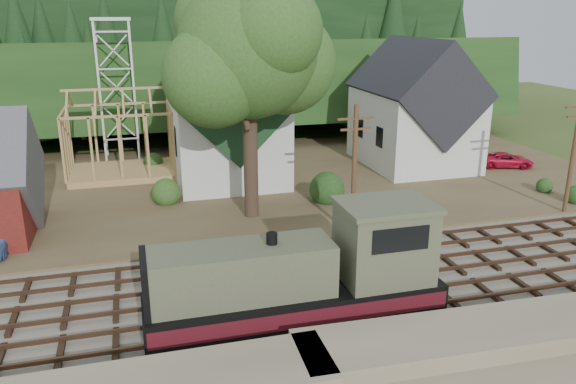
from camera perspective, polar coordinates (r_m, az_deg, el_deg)
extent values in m
plane|color=#384C1E|center=(27.12, -3.38, -10.38)|extent=(140.00, 140.00, 0.00)
cube|color=#726B5B|center=(27.08, -3.38, -10.24)|extent=(64.00, 11.00, 0.16)
cube|color=brown|center=(43.58, -8.47, 0.70)|extent=(64.00, 26.00, 0.30)
cube|color=#1E3F19|center=(66.83, -11.18, 6.38)|extent=(70.00, 28.96, 12.74)
cube|color=black|center=(82.56, -12.15, 8.44)|extent=(80.00, 20.00, 12.00)
cube|color=silver|center=(44.93, -6.46, 5.72)|extent=(8.00, 12.00, 6.40)
cube|color=#18351E|center=(44.38, -6.61, 9.76)|extent=(8.40, 12.96, 8.40)
cube|color=silver|center=(38.27, -5.23, 11.56)|extent=(2.40, 2.40, 4.00)
cone|color=#18351E|center=(38.06, -5.37, 16.50)|extent=(5.37, 5.37, 2.60)
cube|color=silver|center=(49.10, 12.61, 6.43)|extent=(8.00, 10.00, 6.40)
cube|color=black|center=(48.59, 12.86, 10.12)|extent=(8.40, 10.80, 8.40)
cube|color=tan|center=(47.05, -16.40, 1.94)|extent=(8.00, 6.00, 0.50)
cube|color=tan|center=(45.77, -17.13, 9.98)|extent=(8.00, 0.18, 0.18)
cube|color=silver|center=(50.50, -18.57, 9.47)|extent=(0.18, 0.18, 12.00)
cube|color=silver|center=(50.44, -15.36, 9.75)|extent=(0.18, 0.18, 12.00)
cube|color=silver|center=(53.27, -18.46, 9.87)|extent=(0.18, 0.18, 12.00)
cube|color=silver|center=(53.21, -15.41, 10.13)|extent=(0.18, 0.18, 12.00)
cube|color=silver|center=(51.43, -17.57, 16.43)|extent=(3.20, 3.20, 0.25)
cylinder|color=#38281E|center=(35.16, -3.82, 3.76)|extent=(0.90, 0.90, 8.00)
sphere|color=#2D521F|center=(34.18, -4.05, 14.39)|extent=(8.40, 8.40, 8.40)
sphere|color=#2D521F|center=(35.81, -0.33, 12.98)|extent=(6.40, 6.40, 6.40)
sphere|color=#2D521F|center=(33.14, -7.51, 11.58)|extent=(6.00, 6.00, 6.00)
cylinder|color=#4C331E|center=(32.22, 6.72, 1.82)|extent=(0.28, 0.28, 8.00)
cube|color=#4C331E|center=(31.50, 6.93, 7.42)|extent=(2.20, 0.12, 0.12)
cube|color=#4C331E|center=(31.61, 6.89, 6.35)|extent=(1.80, 0.12, 0.12)
cylinder|color=#4C331E|center=(40.25, 26.95, 3.21)|extent=(0.28, 0.28, 8.00)
cube|color=black|center=(24.66, 0.83, -12.53)|extent=(12.49, 2.60, 0.36)
cube|color=black|center=(24.30, 0.84, -11.02)|extent=(12.49, 3.02, 1.14)
cube|color=#4D523C|center=(23.06, -4.67, -8.09)|extent=(7.49, 2.39, 2.19)
cube|color=#4D523C|center=(24.63, 9.75, -5.10)|extent=(3.75, 2.91, 3.33)
cube|color=#4D523C|center=(24.02, 9.97, -1.32)|extent=(3.95, 3.12, 0.21)
cube|color=black|center=(23.14, 11.39, -4.78)|extent=(2.50, 0.06, 1.04)
cube|color=#4D1019|center=(23.03, 1.94, -12.78)|extent=(12.49, 0.04, 0.73)
cube|color=#4D1019|center=(25.60, -0.14, -9.43)|extent=(12.49, 0.04, 0.73)
cylinder|color=black|center=(22.81, -1.65, -5.04)|extent=(0.46, 0.46, 0.73)
imported|color=red|center=(51.01, 21.31, 3.06)|extent=(4.79, 3.36, 1.21)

